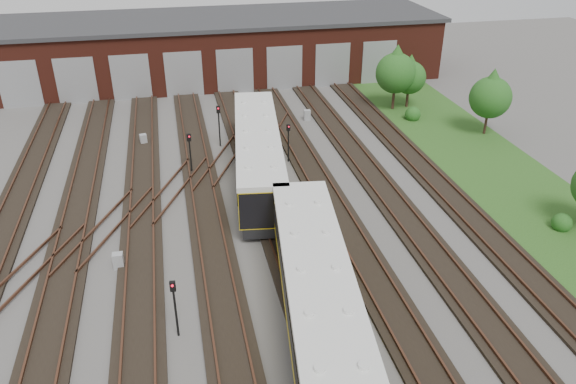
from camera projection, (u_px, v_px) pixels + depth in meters
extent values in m
plane|color=#4D4A47|center=(269.00, 321.00, 26.70)|extent=(120.00, 120.00, 0.00)
cube|color=black|center=(46.00, 352.00, 24.78)|extent=(2.40, 70.00, 0.18)
cube|color=#513020|center=(28.00, 351.00, 24.57)|extent=(0.10, 70.00, 0.15)
cube|color=#513020|center=(63.00, 346.00, 24.84)|extent=(0.10, 70.00, 0.15)
cube|color=black|center=(139.00, 338.00, 25.53)|extent=(2.40, 70.00, 0.18)
cube|color=#513020|center=(122.00, 338.00, 25.32)|extent=(0.10, 70.00, 0.15)
cube|color=#513020|center=(155.00, 333.00, 25.59)|extent=(0.10, 70.00, 0.15)
cube|color=black|center=(227.00, 325.00, 26.28)|extent=(2.40, 70.00, 0.18)
cube|color=#513020|center=(211.00, 325.00, 26.07)|extent=(0.10, 70.00, 0.15)
cube|color=#513020|center=(242.00, 320.00, 26.34)|extent=(0.10, 70.00, 0.15)
cube|color=black|center=(309.00, 313.00, 27.03)|extent=(2.40, 70.00, 0.18)
cube|color=#513020|center=(295.00, 313.00, 26.82)|extent=(0.10, 70.00, 0.15)
cube|color=#513020|center=(324.00, 308.00, 27.09)|extent=(0.10, 70.00, 0.15)
cube|color=black|center=(388.00, 302.00, 27.78)|extent=(2.40, 70.00, 0.18)
cube|color=#513020|center=(374.00, 301.00, 27.57)|extent=(0.10, 70.00, 0.15)
cube|color=#513020|center=(401.00, 297.00, 27.83)|extent=(0.10, 70.00, 0.15)
cube|color=black|center=(462.00, 291.00, 28.53)|extent=(2.40, 70.00, 0.18)
cube|color=#513020|center=(449.00, 290.00, 28.31)|extent=(0.10, 70.00, 0.15)
cube|color=#513020|center=(475.00, 286.00, 28.58)|extent=(0.10, 70.00, 0.15)
cube|color=black|center=(532.00, 280.00, 29.28)|extent=(2.40, 70.00, 0.18)
cube|color=#513020|center=(520.00, 280.00, 29.06)|extent=(0.10, 70.00, 0.15)
cube|color=#513020|center=(545.00, 276.00, 29.33)|extent=(0.10, 70.00, 0.15)
cube|color=#513020|center=(107.00, 226.00, 33.67)|extent=(5.40, 9.62, 0.15)
cube|color=#513020|center=(172.00, 189.00, 37.85)|extent=(5.40, 9.62, 0.15)
cube|color=#513020|center=(225.00, 159.00, 42.03)|extent=(5.40, 9.62, 0.15)
cube|color=#513020|center=(23.00, 274.00, 29.48)|extent=(5.40, 9.62, 0.15)
cube|color=#513020|center=(267.00, 134.00, 46.22)|extent=(5.40, 9.62, 0.15)
cube|color=#531E14|center=(199.00, 50.00, 59.62)|extent=(50.00, 12.00, 6.00)
cube|color=#2D2E30|center=(197.00, 19.00, 58.11)|extent=(51.00, 12.50, 0.40)
cube|color=gray|center=(19.00, 84.00, 51.65)|extent=(3.60, 0.12, 4.40)
cube|color=gray|center=(76.00, 81.00, 52.58)|extent=(3.60, 0.12, 4.40)
cube|color=gray|center=(131.00, 78.00, 53.52)|extent=(3.60, 0.12, 4.40)
cube|color=gray|center=(184.00, 74.00, 54.45)|extent=(3.60, 0.12, 4.40)
cube|color=gray|center=(235.00, 71.00, 55.39)|extent=(3.60, 0.12, 4.40)
cube|color=gray|center=(285.00, 68.00, 56.33)|extent=(3.60, 0.12, 4.40)
cube|color=gray|center=(332.00, 65.00, 57.26)|extent=(3.60, 0.12, 4.40)
cube|color=gray|center=(379.00, 62.00, 58.20)|extent=(3.60, 0.12, 4.40)
cube|color=#214517|center=(512.00, 185.00, 38.83)|extent=(8.00, 55.00, 0.05)
cube|color=black|center=(317.00, 323.00, 25.57)|extent=(4.53, 16.51, 0.65)
cube|color=yellow|center=(318.00, 297.00, 24.84)|extent=(4.86, 16.55, 2.39)
cube|color=silver|center=(319.00, 272.00, 24.19)|extent=(4.96, 16.56, 0.33)
cube|color=black|center=(286.00, 294.00, 24.60)|extent=(1.87, 14.26, 0.93)
cube|color=black|center=(350.00, 290.00, 24.82)|extent=(1.87, 14.26, 0.93)
cube|color=black|center=(258.00, 171.00, 39.30)|extent=(4.53, 16.51, 0.65)
cube|color=yellow|center=(258.00, 151.00, 38.58)|extent=(4.86, 16.55, 2.39)
cube|color=silver|center=(257.00, 133.00, 37.93)|extent=(4.96, 16.56, 0.33)
cube|color=black|center=(237.00, 148.00, 38.34)|extent=(1.87, 14.26, 0.93)
cube|color=black|center=(279.00, 147.00, 38.56)|extent=(1.87, 14.26, 0.93)
cylinder|color=black|center=(176.00, 314.00, 25.21)|extent=(0.10, 0.10, 2.57)
cube|color=black|center=(173.00, 286.00, 24.47)|extent=(0.27, 0.18, 0.51)
sphere|color=red|center=(173.00, 286.00, 24.34)|extent=(0.12, 0.12, 0.12)
cylinder|color=black|center=(191.00, 157.00, 39.93)|extent=(0.11, 0.11, 2.51)
cube|color=black|center=(189.00, 137.00, 39.20)|extent=(0.30, 0.23, 0.54)
sphere|color=red|center=(189.00, 137.00, 39.06)|extent=(0.13, 0.13, 0.13)
cylinder|color=black|center=(288.00, 146.00, 41.65)|extent=(0.10, 0.10, 2.49)
cube|color=black|center=(288.00, 128.00, 40.94)|extent=(0.26, 0.17, 0.49)
sphere|color=red|center=(289.00, 127.00, 40.81)|extent=(0.12, 0.12, 0.12)
cylinder|color=black|center=(219.00, 130.00, 44.12)|extent=(0.11, 0.11, 2.79)
cube|color=black|center=(218.00, 109.00, 43.32)|extent=(0.28, 0.17, 0.57)
sphere|color=red|center=(218.00, 109.00, 43.17)|extent=(0.14, 0.14, 0.14)
cube|color=#989B9D|center=(118.00, 261.00, 30.19)|extent=(0.56, 0.47, 0.92)
cube|color=#989B9D|center=(143.00, 140.00, 44.81)|extent=(0.60, 0.54, 0.87)
cube|color=#989B9D|center=(318.00, 320.00, 25.89)|extent=(0.78, 0.69, 1.15)
cube|color=#989B9D|center=(307.00, 115.00, 49.54)|extent=(0.60, 0.52, 0.93)
cube|color=#989B9D|center=(315.00, 243.00, 31.75)|extent=(0.55, 0.46, 0.88)
cylinder|color=#372219|center=(393.00, 100.00, 51.78)|extent=(0.25, 0.25, 1.87)
sphere|color=#174814|center=(396.00, 73.00, 50.59)|extent=(3.63, 3.63, 3.63)
cone|color=#174814|center=(397.00, 59.00, 49.97)|extent=(3.12, 3.12, 2.60)
cylinder|color=#372219|center=(407.00, 99.00, 52.38)|extent=(0.25, 0.25, 1.55)
sphere|color=#174814|center=(409.00, 78.00, 51.39)|extent=(3.01, 3.01, 3.01)
cone|color=#174814|center=(411.00, 66.00, 50.88)|extent=(2.58, 2.58, 2.15)
cylinder|color=#372219|center=(486.00, 124.00, 46.54)|extent=(0.21, 0.21, 1.74)
sphere|color=#174814|center=(490.00, 98.00, 45.44)|extent=(3.37, 3.37, 3.37)
cone|color=#174814|center=(493.00, 83.00, 44.86)|extent=(2.89, 2.89, 2.41)
sphere|color=#174814|center=(562.00, 220.00, 33.59)|extent=(1.20, 1.20, 1.20)
sphere|color=#174814|center=(413.00, 112.00, 49.53)|extent=(1.38, 1.38, 1.38)
sphere|color=#174814|center=(395.00, 73.00, 60.28)|extent=(1.25, 1.25, 1.25)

